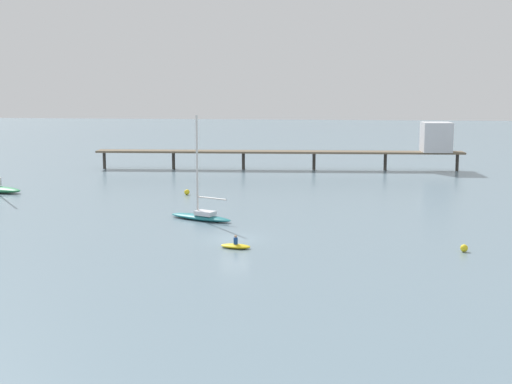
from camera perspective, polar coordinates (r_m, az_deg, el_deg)
ground_plane at (r=64.77m, az=-1.71°, el=-3.71°), size 400.00×400.00×0.00m
pier at (r=115.17m, az=9.24°, el=3.81°), size 57.99×6.93×7.57m
sailboat_teal at (r=73.57m, az=-4.34°, el=-1.73°), size 7.34×4.80×10.59m
dinghy_yellow at (r=61.22m, az=-1.61°, el=-4.24°), size 2.78×1.68×1.14m
mooring_buoy_mid at (r=89.89m, az=-5.46°, el=-0.01°), size 0.68×0.68×0.68m
mooring_buoy_near at (r=62.30m, az=16.06°, el=-4.26°), size 0.63×0.63×0.63m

